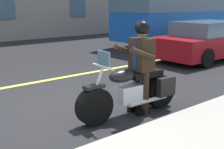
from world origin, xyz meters
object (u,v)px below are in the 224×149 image
at_px(motorcycle_main, 133,91).
at_px(rider_main, 141,59).
at_px(bus_near, 203,6).
at_px(car_silver, 208,41).

distance_m(motorcycle_main, rider_main, 0.61).
height_order(rider_main, bus_near, bus_near).
bearing_deg(car_silver, bus_near, -143.73).
bearing_deg(rider_main, motorcycle_main, -2.56).
relative_size(motorcycle_main, bus_near, 0.20).
xyz_separation_m(motorcycle_main, car_silver, (-6.05, -2.32, 0.24)).
xyz_separation_m(rider_main, car_silver, (-5.86, -2.33, -0.35)).
height_order(rider_main, car_silver, rider_main).
xyz_separation_m(motorcycle_main, rider_main, (-0.19, 0.01, 0.58)).
height_order(bus_near, car_silver, bus_near).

